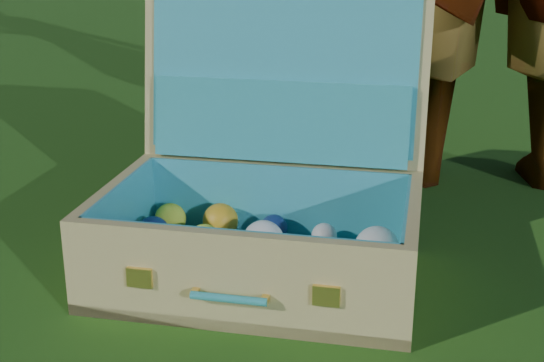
{
  "coord_description": "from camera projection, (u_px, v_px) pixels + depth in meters",
  "views": [
    {
      "loc": [
        0.34,
        -1.5,
        0.76
      ],
      "look_at": [
        -0.19,
        -0.0,
        0.2
      ],
      "focal_mm": 50.0,
      "sensor_mm": 36.0,
      "label": 1
    }
  ],
  "objects": [
    {
      "name": "ground",
      "position": [
        350.0,
        276.0,
        1.69
      ],
      "size": [
        60.0,
        60.0,
        0.0
      ],
      "primitive_type": "plane",
      "color": "#215114",
      "rests_on": "ground"
    },
    {
      "name": "stray_ball",
      "position": [
        126.0,
        253.0,
        1.72
      ],
      "size": [
        0.08,
        0.08,
        0.08
      ],
      "primitive_type": "sphere",
      "color": "#4068A7",
      "rests_on": "ground"
    },
    {
      "name": "suitcase",
      "position": [
        268.0,
        188.0,
        1.69
      ],
      "size": [
        0.75,
        0.65,
        0.65
      ],
      "rotation": [
        0.0,
        0.0,
        0.13
      ],
      "color": "tan",
      "rests_on": "ground"
    }
  ]
}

